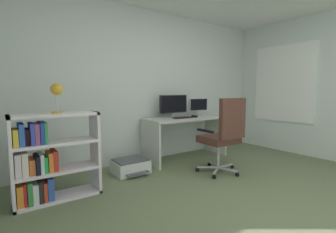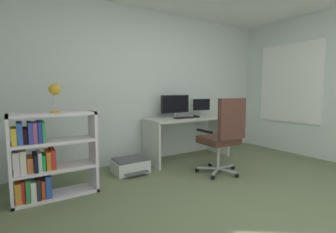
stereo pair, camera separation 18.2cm
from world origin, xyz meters
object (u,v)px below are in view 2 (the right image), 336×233
printer (130,165)px  monitor_secondary (201,106)px  office_chair (224,134)px  bookshelf (44,159)px  computer_mouse (196,116)px  monitor_main (175,105)px  desk (188,128)px  keyboard (184,118)px  desk_lamp (55,91)px

printer → monitor_secondary: bearing=8.7°
printer → office_chair: bearing=-37.8°
bookshelf → printer: size_ratio=1.96×
office_chair → bookshelf: office_chair is taller
computer_mouse → office_chair: 0.90m
monitor_secondary → printer: 1.75m
computer_mouse → office_chair: office_chair is taller
monitor_main → office_chair: size_ratio=0.51×
office_chair → desk: bearing=84.6°
desk → keyboard: (-0.13, -0.06, 0.20)m
monitor_secondary → monitor_main: bearing=-180.0°
monitor_main → desk_lamp: (-1.97, -0.54, 0.24)m
desk → office_chair: 0.95m
desk → bookshelf: bearing=-169.5°
keyboard → bookshelf: bookshelf is taller
office_chair → bookshelf: size_ratio=1.15×
printer → computer_mouse: bearing=1.7°
desk → monitor_secondary: (0.39, 0.12, 0.37)m
desk_lamp → bookshelf: bearing=-179.8°
monitor_secondary → computer_mouse: 0.37m
monitor_main → monitor_secondary: (0.58, 0.00, -0.04)m
monitor_secondary → bookshelf: size_ratio=0.42×
desk → printer: 1.23m
monitor_secondary → bookshelf: monitor_secondary is taller
desk → desk_lamp: bearing=-168.9°
monitor_main → keyboard: 0.28m
monitor_main → keyboard: monitor_main is taller
monitor_main → bookshelf: 2.23m
office_chair → desk_lamp: 2.21m
monitor_main → monitor_secondary: monitor_main is taller
monitor_main → office_chair: 1.12m
bookshelf → desk_lamp: (0.14, 0.00, 0.74)m
monitor_main → monitor_secondary: 0.58m
office_chair → monitor_secondary: bearing=65.7°
office_chair → monitor_main: bearing=95.4°
monitor_secondary → office_chair: (-0.48, -1.05, -0.32)m
desk_lamp → printer: (1.01, 0.31, -1.08)m
desk → keyboard: keyboard is taller
monitor_main → computer_mouse: (0.31, -0.20, -0.20)m
desk → printer: (-1.15, -0.12, -0.44)m
monitor_secondary → desk_lamp: (-2.54, -0.54, 0.27)m
monitor_secondary → desk_lamp: bearing=-168.0°
desk → desk_lamp: desk_lamp is taller
printer → desk: bearing=5.9°
desk → monitor_secondary: 0.55m
computer_mouse → bookshelf: 2.46m
monitor_secondary → computer_mouse: bearing=-143.5°
bookshelf → desk_lamp: 0.75m
keyboard → office_chair: office_chair is taller
computer_mouse → desk_lamp: bearing=-175.8°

